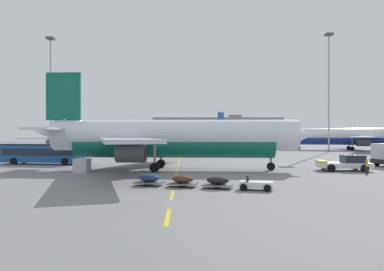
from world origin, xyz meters
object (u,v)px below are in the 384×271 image
(apron_light_mast_near, at_px, (51,82))
(airliner_mid_left, at_px, (62,138))
(apron_light_mast_far, at_px, (329,80))
(baggage_train, at_px, (200,181))
(ground_crew_worker, at_px, (367,165))
(airliner_far_center, at_px, (203,137))
(airliner_foreground, at_px, (169,138))
(pushback_tug, at_px, (345,163))
(uld_cargo_container, at_px, (82,166))
(airliner_far_right, at_px, (345,136))
(apron_shuttle_bus, at_px, (42,152))

(apron_light_mast_near, bearing_deg, airliner_mid_left, 104.48)
(airliner_mid_left, relative_size, apron_light_mast_far, 0.90)
(baggage_train, bearing_deg, airliner_mid_left, 115.44)
(airliner_mid_left, distance_m, ground_crew_worker, 97.50)
(airliner_mid_left, xyz_separation_m, airliner_far_center, (44.97, -18.57, 0.38))
(airliner_foreground, bearing_deg, pushback_tug, -4.34)
(airliner_far_center, xyz_separation_m, uld_cargo_container, (-16.93, -56.17, -2.81))
(airliner_foreground, relative_size, apron_light_mast_near, 1.26)
(baggage_train, bearing_deg, airliner_far_right, 57.38)
(apron_light_mast_near, relative_size, apron_light_mast_far, 0.93)
(airliner_foreground, bearing_deg, airliner_mid_left, 117.87)
(airliner_far_center, bearing_deg, airliner_mid_left, 157.56)
(airliner_far_right, bearing_deg, airliner_far_center, 178.89)
(airliner_far_right, xyz_separation_m, uld_cargo_container, (-56.08, -55.42, -3.06))
(airliner_far_center, height_order, airliner_far_right, airliner_far_right)
(airliner_mid_left, relative_size, apron_shuttle_bus, 2.17)
(pushback_tug, bearing_deg, apron_light_mast_near, 140.25)
(baggage_train, xyz_separation_m, apron_light_mast_near, (-33.23, 55.83, 16.38))
(pushback_tug, xyz_separation_m, apron_light_mast_far, (16.45, 44.79, 17.06))
(airliner_far_right, distance_m, apron_light_mast_near, 78.14)
(airliner_far_center, height_order, apron_light_mast_far, apron_light_mast_far)
(baggage_train, bearing_deg, apron_light_mast_far, 59.11)
(airliner_far_right, relative_size, apron_light_mast_near, 1.22)
(pushback_tug, distance_m, ground_crew_worker, 3.37)
(airliner_foreground, distance_m, airliner_far_center, 53.67)
(airliner_foreground, distance_m, apron_shuttle_bus, 21.22)
(uld_cargo_container, height_order, apron_light_mast_far, apron_light_mast_far)
(apron_light_mast_far, bearing_deg, airliner_far_center, 161.95)
(ground_crew_worker, bearing_deg, uld_cargo_container, 176.64)
(airliner_mid_left, bearing_deg, apron_shuttle_bus, -73.37)
(airliner_mid_left, relative_size, apron_light_mast_near, 0.97)
(airliner_foreground, distance_m, apron_light_mast_near, 52.56)
(airliner_far_center, distance_m, apron_light_mast_near, 41.18)
(airliner_far_center, distance_m, ground_crew_worker, 60.10)
(airliner_far_right, bearing_deg, baggage_train, -122.62)
(apron_light_mast_near, distance_m, apron_light_mast_far, 67.89)
(apron_light_mast_far, bearing_deg, airliner_mid_left, 159.32)
(airliner_foreground, height_order, apron_light_mast_near, apron_light_mast_near)
(baggage_train, height_order, apron_light_mast_near, apron_light_mast_near)
(airliner_far_center, xyz_separation_m, apron_light_mast_far, (30.79, -10.04, 14.35))
(airliner_far_right, distance_m, uld_cargo_container, 78.90)
(pushback_tug, height_order, airliner_far_center, airliner_far_center)
(baggage_train, bearing_deg, ground_crew_worker, 27.26)
(airliner_mid_left, distance_m, apron_shuttle_bus, 65.70)
(airliner_mid_left, height_order, uld_cargo_container, airliner_mid_left)
(pushback_tug, bearing_deg, uld_cargo_container, -177.53)
(uld_cargo_container, bearing_deg, airliner_foreground, 16.65)
(apron_light_mast_near, bearing_deg, uld_cargo_container, -65.47)
(baggage_train, bearing_deg, airliner_far_center, 86.77)
(pushback_tug, distance_m, apron_light_mast_near, 68.75)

